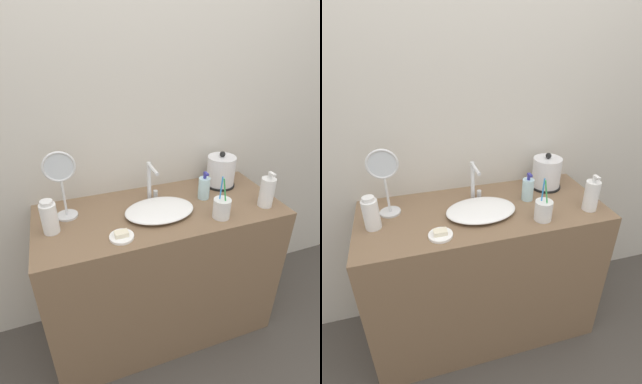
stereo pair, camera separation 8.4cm
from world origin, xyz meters
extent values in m
plane|color=#47423D|center=(0.00, 0.00, 0.00)|extent=(12.00, 12.00, 0.00)
cube|color=beige|center=(0.00, 0.54, 1.30)|extent=(6.00, 0.04, 2.60)
cube|color=brown|center=(0.00, 0.26, 0.42)|extent=(1.24, 0.52, 0.84)
ellipsoid|color=white|center=(-0.02, 0.23, 0.86)|extent=(0.34, 0.24, 0.04)
cylinder|color=silver|center=(-0.02, 0.39, 0.95)|extent=(0.02, 0.02, 0.21)
cylinder|color=silver|center=(-0.02, 0.32, 1.04)|extent=(0.02, 0.13, 0.02)
cylinder|color=silver|center=(0.01, 0.39, 0.86)|extent=(0.02, 0.02, 0.04)
cylinder|color=black|center=(0.41, 0.40, 0.85)|extent=(0.17, 0.17, 0.01)
cylinder|color=silver|center=(0.41, 0.40, 0.93)|extent=(0.16, 0.16, 0.17)
sphere|color=black|center=(0.41, 0.40, 1.03)|extent=(0.03, 0.03, 0.03)
cylinder|color=silver|center=(0.25, 0.10, 0.89)|extent=(0.08, 0.08, 0.10)
cylinder|color=#338CE0|center=(0.24, 0.11, 0.96)|extent=(0.02, 0.01, 0.17)
cylinder|color=green|center=(0.25, 0.08, 0.97)|extent=(0.04, 0.01, 0.18)
cylinder|color=white|center=(0.51, 0.12, 0.92)|extent=(0.07, 0.07, 0.15)
cylinder|color=white|center=(0.51, 0.12, 1.01)|extent=(0.02, 0.02, 0.02)
cube|color=white|center=(0.51, 0.11, 1.02)|extent=(0.02, 0.04, 0.01)
cylinder|color=white|center=(-0.52, 0.25, 0.91)|extent=(0.07, 0.07, 0.14)
cylinder|color=white|center=(-0.52, 0.25, 0.99)|extent=(0.05, 0.05, 0.02)
cylinder|color=silver|center=(0.25, 0.29, 0.90)|extent=(0.06, 0.06, 0.12)
cylinder|color=#333399|center=(0.25, 0.29, 0.97)|extent=(0.02, 0.02, 0.02)
cube|color=#333399|center=(0.25, 0.28, 0.99)|extent=(0.02, 0.03, 0.01)
cylinder|color=white|center=(-0.24, 0.10, 0.85)|extent=(0.11, 0.11, 0.01)
cube|color=#EFE5C6|center=(-0.24, 0.10, 0.86)|extent=(0.06, 0.04, 0.02)
cylinder|color=silver|center=(-0.45, 0.36, 0.85)|extent=(0.10, 0.10, 0.01)
cylinder|color=silver|center=(-0.45, 0.36, 0.94)|extent=(0.01, 0.01, 0.18)
torus|color=silver|center=(-0.45, 0.36, 1.10)|extent=(0.15, 0.01, 0.15)
cylinder|color=silver|center=(-0.45, 0.36, 1.10)|extent=(0.12, 0.00, 0.12)
camera|label=1|loc=(-0.44, -0.94, 1.64)|focal=28.00mm
camera|label=2|loc=(-0.36, -0.96, 1.64)|focal=28.00mm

